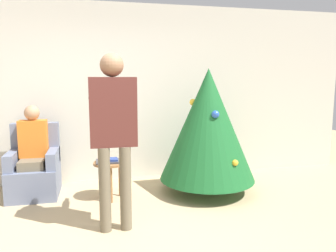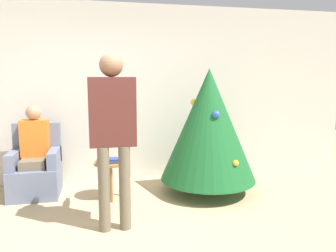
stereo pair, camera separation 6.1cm
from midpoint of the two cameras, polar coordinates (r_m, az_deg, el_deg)
name	(u,v)px [view 2 (the right image)]	position (r m, az deg, el deg)	size (l,w,h in m)	color
ground_plane	(120,249)	(3.29, -7.84, -20.47)	(14.00, 14.00, 0.00)	tan
wall_back	(109,93)	(5.12, -9.91, 5.61)	(8.00, 0.06, 2.70)	beige
christmas_tree	(208,125)	(4.51, 7.44, 0.23)	(1.31, 1.31, 1.71)	brown
armchair	(36,170)	(4.86, -21.66, -7.13)	(0.63, 0.67, 0.96)	slate
person_seated	(34,147)	(4.76, -21.92, -3.41)	(0.36, 0.46, 1.22)	#6B604C
person_standing	(113,124)	(3.39, -9.09, 0.42)	(0.48, 0.57, 1.83)	#6B604C
side_stool	(111,167)	(4.39, -9.57, -7.11)	(0.43, 0.43, 0.50)	olive
laptop	(110,161)	(4.37, -9.60, -6.01)	(0.35, 0.26, 0.02)	#38383D
book	(110,159)	(4.36, -9.61, -5.73)	(0.20, 0.15, 0.02)	navy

